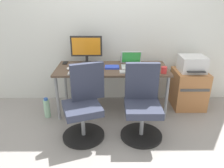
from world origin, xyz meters
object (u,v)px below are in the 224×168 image
object	(u,v)px
office_chair_right	(142,105)
open_laptop	(132,63)
office_chair_left	(84,105)
coffee_mug	(164,70)
side_cabinet	(188,89)
desktop_monitor	(86,48)
printer	(192,64)
water_bottle_on_floor	(47,108)

from	to	relation	value
office_chair_right	open_laptop	bearing A→B (deg)	96.16
office_chair_left	coffee_mug	world-z (taller)	office_chair_left
open_laptop	coffee_mug	world-z (taller)	open_laptop
side_cabinet	coffee_mug	world-z (taller)	coffee_mug
desktop_monitor	coffee_mug	bearing A→B (deg)	-22.36
printer	water_bottle_on_floor	xyz separation A→B (m)	(-2.21, -0.33, -0.58)
office_chair_right	coffee_mug	xyz separation A→B (m)	(0.34, 0.41, 0.32)
office_chair_left	desktop_monitor	size ratio (longest dim) A/B	1.96
printer	open_laptop	size ratio (longest dim) A/B	1.29
office_chair_right	desktop_monitor	size ratio (longest dim) A/B	1.96
water_bottle_on_floor	desktop_monitor	world-z (taller)	desktop_monitor
office_chair_left	coffee_mug	xyz separation A→B (m)	(1.07, 0.41, 0.32)
printer	desktop_monitor	distance (m)	1.64
desktop_monitor	open_laptop	bearing A→B (deg)	-12.38
water_bottle_on_floor	office_chair_left	bearing A→B (deg)	-35.06
desktop_monitor	open_laptop	size ratio (longest dim) A/B	1.55
office_chair_left	side_cabinet	size ratio (longest dim) A/B	1.56
water_bottle_on_floor	open_laptop	size ratio (longest dim) A/B	1.00
coffee_mug	printer	bearing A→B (deg)	34.25
side_cabinet	open_laptop	xyz separation A→B (m)	(-0.94, -0.05, 0.45)
desktop_monitor	office_chair_left	bearing A→B (deg)	-87.56
office_chair_left	open_laptop	distance (m)	1.02
office_chair_right	printer	distance (m)	1.19
office_chair_left	coffee_mug	size ratio (longest dim) A/B	10.22
side_cabinet	coffee_mug	bearing A→B (deg)	-145.68
side_cabinet	office_chair_left	bearing A→B (deg)	-154.16
desktop_monitor	coffee_mug	world-z (taller)	desktop_monitor
office_chair_left	water_bottle_on_floor	xyz separation A→B (m)	(-0.62, 0.43, -0.28)
printer	coffee_mug	bearing A→B (deg)	-145.75
office_chair_left	printer	distance (m)	1.79
coffee_mug	side_cabinet	bearing A→B (deg)	34.32
side_cabinet	desktop_monitor	bearing A→B (deg)	176.52
desktop_monitor	open_laptop	distance (m)	0.73
water_bottle_on_floor	desktop_monitor	bearing A→B (deg)	36.74
desktop_monitor	coffee_mug	xyz separation A→B (m)	(1.10, -0.45, -0.20)
printer	office_chair_left	bearing A→B (deg)	-154.19
side_cabinet	coffee_mug	distance (m)	0.77
desktop_monitor	water_bottle_on_floor	bearing A→B (deg)	-143.26
office_chair_right	open_laptop	size ratio (longest dim) A/B	3.03
side_cabinet	open_laptop	bearing A→B (deg)	-176.83
office_chair_left	desktop_monitor	xyz separation A→B (m)	(-0.04, 0.87, 0.53)
side_cabinet	coffee_mug	xyz separation A→B (m)	(-0.52, -0.36, 0.45)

